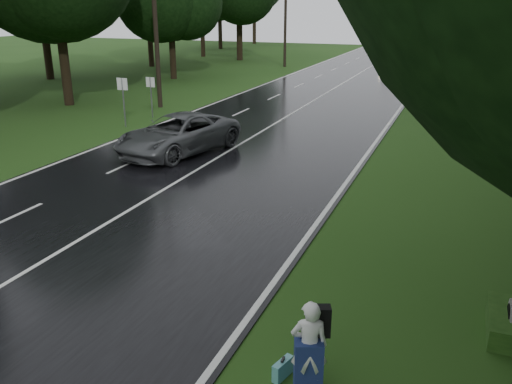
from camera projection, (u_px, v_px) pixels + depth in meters
ground at (43, 263)px, 13.42m from camera, size 160.00×160.00×0.00m
road at (288, 116)px, 30.97m from camera, size 12.00×140.00×0.04m
lane_center at (288, 116)px, 30.96m from camera, size 0.12×140.00×0.01m
grey_car at (178, 134)px, 22.99m from camera, size 4.10×6.45×1.66m
far_car at (390, 61)px, 54.66m from camera, size 1.94×4.18×1.33m
hitchhiker at (310, 349)px, 8.77m from camera, size 0.72×0.70×1.70m
suitcase at (283, 369)px, 9.26m from camera, size 0.27×0.49×0.34m
utility_pole_mid at (160, 107)px, 33.76m from camera, size 1.80×0.28×10.92m
utility_pole_far at (285, 67)px, 55.67m from camera, size 1.80×0.28×9.05m
road_sign_a at (126, 127)px, 28.30m from camera, size 0.62×0.10×2.58m
road_sign_b at (153, 118)px, 30.65m from camera, size 0.55×0.10×2.30m
tree_left_d at (70, 105)px, 34.54m from camera, size 9.77×9.77×15.26m
tree_left_e at (174, 79)px, 46.63m from camera, size 7.56×7.56×11.81m
tree_left_f at (240, 60)px, 62.34m from camera, size 9.37×9.37×14.65m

